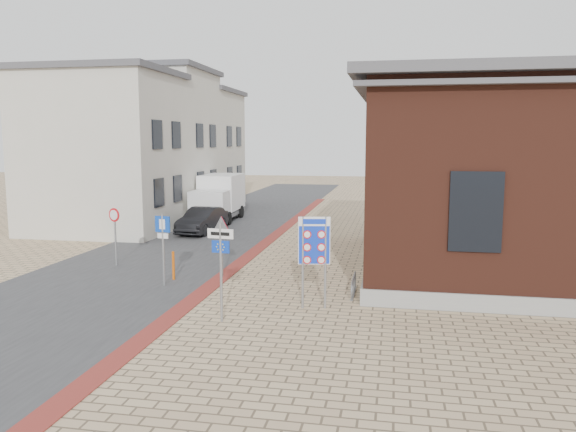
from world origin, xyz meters
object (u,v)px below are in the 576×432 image
Objects in this scene: bollard at (173,266)px; box_truck at (219,197)px; essen_sign at (221,256)px; parking_sign at (163,237)px; border_sign at (314,243)px; sedan at (202,220)px.

box_truck is at bearing 101.59° from bollard.
essen_sign is 1.10× the size of parking_sign.
parking_sign is (-5.15, 1.50, -0.27)m from border_sign.
box_truck reaches higher than bollard.
border_sign is at bearing -66.06° from box_truck.
border_sign reaches higher than sedan.
essen_sign is (-2.21, -1.62, -0.13)m from border_sign.
border_sign reaches higher than bollard.
essen_sign is 4.29m from parking_sign.
box_truck is at bearing 108.57° from parking_sign.
box_truck reaches higher than sedan.
sedan is at bearing 103.78° from bollard.
sedan is at bearing -85.53° from box_truck.
box_truck reaches higher than essen_sign.
essen_sign reaches higher than parking_sign.
sedan is 1.66× the size of parking_sign.
border_sign is at bearing -53.70° from sedan.
sedan is at bearing 111.60° from border_sign.
sedan is at bearing 116.80° from essen_sign.
border_sign is (8.03, -16.32, 0.49)m from box_truck.
box_truck is 2.20× the size of parking_sign.
parking_sign reaches higher than bollard.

